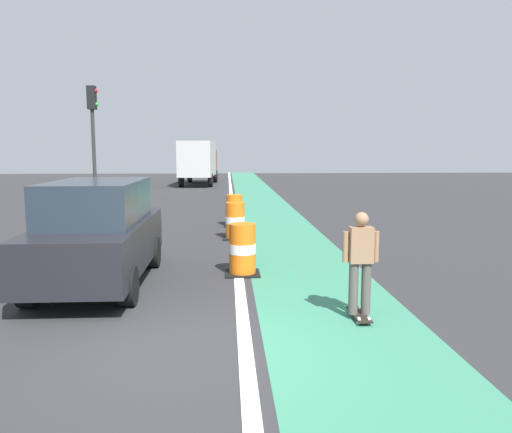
{
  "coord_description": "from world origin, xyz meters",
  "views": [
    {
      "loc": [
        0.67,
        -6.48,
        2.64
      ],
      "look_at": [
        1.33,
        5.08,
        1.1
      ],
      "focal_mm": 35.47,
      "sensor_mm": 36.0,
      "label": 1
    }
  ],
  "objects_px": {
    "traffic_barrel_back": "(234,211)",
    "pedestrian_crossing": "(62,203)",
    "parked_suv_nearest": "(98,232)",
    "traffic_barrel_mid": "(235,221)",
    "delivery_truck_down_block": "(199,160)",
    "traffic_light_corner": "(93,127)",
    "skateboarder_on_lane": "(360,262)",
    "traffic_barrel_front": "(242,250)",
    "pedestrian_waiting": "(76,200)"
  },
  "relations": [
    {
      "from": "skateboarder_on_lane",
      "to": "traffic_light_corner",
      "type": "xyz_separation_m",
      "value": [
        -7.32,
        12.96,
        2.59
      ]
    },
    {
      "from": "traffic_barrel_mid",
      "to": "traffic_barrel_back",
      "type": "xyz_separation_m",
      "value": [
        0.01,
        2.53,
        0.0
      ]
    },
    {
      "from": "delivery_truck_down_block",
      "to": "pedestrian_waiting",
      "type": "relative_size",
      "value": 4.78
    },
    {
      "from": "traffic_barrel_front",
      "to": "pedestrian_crossing",
      "type": "bearing_deg",
      "value": 131.31
    },
    {
      "from": "parked_suv_nearest",
      "to": "pedestrian_waiting",
      "type": "height_order",
      "value": "parked_suv_nearest"
    },
    {
      "from": "traffic_barrel_mid",
      "to": "delivery_truck_down_block",
      "type": "xyz_separation_m",
      "value": [
        -2.33,
        23.31,
        1.31
      ]
    },
    {
      "from": "parked_suv_nearest",
      "to": "traffic_barrel_mid",
      "type": "distance_m",
      "value": 5.69
    },
    {
      "from": "traffic_barrel_back",
      "to": "traffic_barrel_mid",
      "type": "bearing_deg",
      "value": -90.27
    },
    {
      "from": "traffic_barrel_front",
      "to": "pedestrian_crossing",
      "type": "distance_m",
      "value": 8.88
    },
    {
      "from": "skateboarder_on_lane",
      "to": "delivery_truck_down_block",
      "type": "xyz_separation_m",
      "value": [
        -4.16,
        30.59,
        0.94
      ]
    },
    {
      "from": "traffic_light_corner",
      "to": "skateboarder_on_lane",
      "type": "bearing_deg",
      "value": -60.54
    },
    {
      "from": "traffic_barrel_front",
      "to": "traffic_light_corner",
      "type": "height_order",
      "value": "traffic_light_corner"
    },
    {
      "from": "traffic_barrel_front",
      "to": "pedestrian_waiting",
      "type": "distance_m",
      "value": 9.56
    },
    {
      "from": "traffic_barrel_mid",
      "to": "skateboarder_on_lane",
      "type": "bearing_deg",
      "value": -75.89
    },
    {
      "from": "skateboarder_on_lane",
      "to": "traffic_light_corner",
      "type": "height_order",
      "value": "traffic_light_corner"
    },
    {
      "from": "traffic_barrel_front",
      "to": "traffic_barrel_back",
      "type": "bearing_deg",
      "value": 90.61
    },
    {
      "from": "traffic_barrel_back",
      "to": "pedestrian_waiting",
      "type": "relative_size",
      "value": 0.68
    },
    {
      "from": "traffic_light_corner",
      "to": "traffic_barrel_back",
      "type": "bearing_deg",
      "value": -29.85
    },
    {
      "from": "traffic_barrel_front",
      "to": "delivery_truck_down_block",
      "type": "height_order",
      "value": "delivery_truck_down_block"
    },
    {
      "from": "skateboarder_on_lane",
      "to": "pedestrian_crossing",
      "type": "relative_size",
      "value": 1.05
    },
    {
      "from": "traffic_barrel_back",
      "to": "pedestrian_waiting",
      "type": "xyz_separation_m",
      "value": [
        -5.6,
        0.82,
        0.33
      ]
    },
    {
      "from": "skateboarder_on_lane",
      "to": "pedestrian_waiting",
      "type": "distance_m",
      "value": 12.96
    },
    {
      "from": "parked_suv_nearest",
      "to": "delivery_truck_down_block",
      "type": "distance_m",
      "value": 28.29
    },
    {
      "from": "traffic_barrel_front",
      "to": "pedestrian_waiting",
      "type": "relative_size",
      "value": 0.68
    },
    {
      "from": "pedestrian_waiting",
      "to": "pedestrian_crossing",
      "type": "bearing_deg",
      "value": -100.21
    },
    {
      "from": "traffic_barrel_front",
      "to": "traffic_barrel_back",
      "type": "xyz_separation_m",
      "value": [
        -0.07,
        6.87,
        0.0
      ]
    },
    {
      "from": "traffic_barrel_back",
      "to": "pedestrian_crossing",
      "type": "bearing_deg",
      "value": -177.97
    },
    {
      "from": "delivery_truck_down_block",
      "to": "pedestrian_crossing",
      "type": "bearing_deg",
      "value": -99.3
    },
    {
      "from": "skateboarder_on_lane",
      "to": "traffic_barrel_mid",
      "type": "bearing_deg",
      "value": 104.11
    },
    {
      "from": "pedestrian_waiting",
      "to": "skateboarder_on_lane",
      "type": "bearing_deg",
      "value": -55.1
    },
    {
      "from": "traffic_barrel_front",
      "to": "pedestrian_crossing",
      "type": "relative_size",
      "value": 0.68
    },
    {
      "from": "traffic_barrel_front",
      "to": "delivery_truck_down_block",
      "type": "bearing_deg",
      "value": 95.0
    },
    {
      "from": "traffic_barrel_back",
      "to": "traffic_light_corner",
      "type": "relative_size",
      "value": 0.21
    },
    {
      "from": "delivery_truck_down_block",
      "to": "traffic_light_corner",
      "type": "bearing_deg",
      "value": -100.16
    },
    {
      "from": "traffic_barrel_front",
      "to": "pedestrian_waiting",
      "type": "bearing_deg",
      "value": 126.39
    },
    {
      "from": "traffic_barrel_front",
      "to": "pedestrian_waiting",
      "type": "height_order",
      "value": "pedestrian_waiting"
    },
    {
      "from": "skateboarder_on_lane",
      "to": "pedestrian_crossing",
      "type": "distance_m",
      "value": 12.24
    },
    {
      "from": "skateboarder_on_lane",
      "to": "traffic_barrel_front",
      "type": "bearing_deg",
      "value": 120.72
    },
    {
      "from": "delivery_truck_down_block",
      "to": "traffic_barrel_back",
      "type": "bearing_deg",
      "value": -83.56
    },
    {
      "from": "delivery_truck_down_block",
      "to": "traffic_light_corner",
      "type": "distance_m",
      "value": 17.98
    },
    {
      "from": "parked_suv_nearest",
      "to": "traffic_barrel_back",
      "type": "bearing_deg",
      "value": 69.83
    },
    {
      "from": "parked_suv_nearest",
      "to": "traffic_barrel_front",
      "type": "bearing_deg",
      "value": 12.49
    },
    {
      "from": "traffic_barrel_mid",
      "to": "parked_suv_nearest",
      "type": "bearing_deg",
      "value": -118.9
    },
    {
      "from": "parked_suv_nearest",
      "to": "pedestrian_crossing",
      "type": "distance_m",
      "value": 7.9
    },
    {
      "from": "traffic_barrel_front",
      "to": "parked_suv_nearest",
      "type": "bearing_deg",
      "value": -167.51
    },
    {
      "from": "pedestrian_waiting",
      "to": "traffic_barrel_mid",
      "type": "bearing_deg",
      "value": -30.98
    },
    {
      "from": "skateboarder_on_lane",
      "to": "pedestrian_waiting",
      "type": "relative_size",
      "value": 1.05
    },
    {
      "from": "parked_suv_nearest",
      "to": "traffic_barrel_back",
      "type": "xyz_separation_m",
      "value": [
        2.75,
        7.5,
        -0.5
      ]
    },
    {
      "from": "traffic_light_corner",
      "to": "delivery_truck_down_block",
      "type": "bearing_deg",
      "value": 79.84
    },
    {
      "from": "delivery_truck_down_block",
      "to": "pedestrian_waiting",
      "type": "xyz_separation_m",
      "value": [
        -3.25,
        -19.96,
        -0.98
      ]
    }
  ]
}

